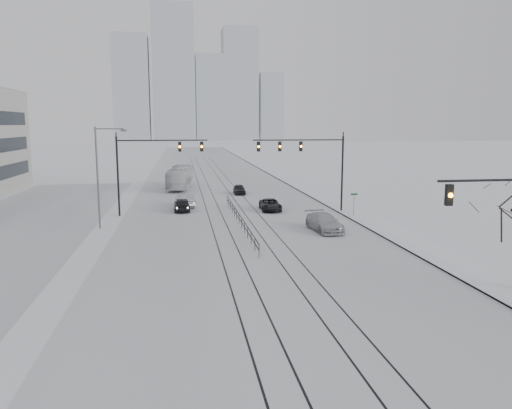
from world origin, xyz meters
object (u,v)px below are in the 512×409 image
at_px(sedan_sb_outer, 185,200).
at_px(sedan_sb_inner, 182,205).
at_px(sedan_nb_front, 270,205).
at_px(sedan_nb_far, 239,189).
at_px(box_truck, 180,178).
at_px(sedan_nb_right, 324,223).

bearing_deg(sedan_sb_outer, sedan_sb_inner, 72.41).
xyz_separation_m(sedan_nb_front, sedan_nb_far, (-1.81, 13.29, 0.02)).
distance_m(sedan_nb_front, box_truck, 22.50).
xyz_separation_m(sedan_sb_outer, sedan_nb_front, (9.05, -3.88, -0.12)).
bearing_deg(sedan_nb_right, sedan_nb_front, 98.48).
relative_size(sedan_sb_outer, box_truck, 0.39).
xyz_separation_m(sedan_sb_outer, sedan_nb_right, (11.84, -14.86, 0.02)).
bearing_deg(sedan_nb_front, sedan_nb_far, 99.61).
bearing_deg(sedan_sb_outer, sedan_nb_front, 146.21).
bearing_deg(sedan_nb_right, sedan_nb_far, 94.95).
height_order(sedan_sb_inner, box_truck, box_truck).
height_order(sedan_sb_outer, box_truck, box_truck).
relative_size(sedan_sb_inner, sedan_nb_front, 0.94).
height_order(sedan_nb_front, sedan_nb_far, sedan_nb_far).
bearing_deg(sedan_nb_front, sedan_nb_right, -73.88).
bearing_deg(box_truck, sedan_nb_front, 122.09).
relative_size(sedan_nb_front, sedan_nb_far, 1.19).
bearing_deg(sedan_sb_inner, box_truck, -90.26).
distance_m(sedan_sb_outer, box_truck, 16.49).
xyz_separation_m(sedan_sb_outer, box_truck, (-0.52, 16.46, 0.85)).
distance_m(sedan_sb_inner, box_truck, 19.31).
bearing_deg(box_truck, sedan_nb_far, 144.66).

